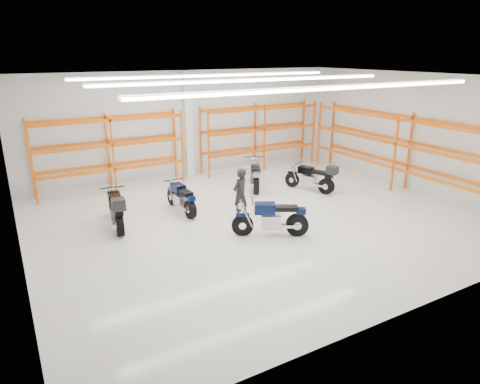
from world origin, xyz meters
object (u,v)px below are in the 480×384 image
motorcycle_back_d (314,178)px  structural_column (188,125)px  motorcycle_main (274,219)px  standing_man (240,194)px  motorcycle_back_c (255,175)px  motorcycle_back_a (116,210)px  motorcycle_back_b (182,199)px

motorcycle_back_d → structural_column: structural_column is taller
motorcycle_main → structural_column: (0.36, 7.14, 1.72)m
standing_man → structural_column: bearing=-119.7°
motorcycle_main → motorcycle_back_d: motorcycle_back_d is taller
motorcycle_back_d → structural_column: bearing=127.7°
motorcycle_main → motorcycle_back_c: bearing=65.3°
motorcycle_back_a → motorcycle_back_b: 2.29m
motorcycle_main → motorcycle_back_c: size_ratio=0.97×
motorcycle_back_d → standing_man: standing_man is taller
standing_man → structural_column: size_ratio=0.38×
motorcycle_back_a → structural_column: (4.26, 4.29, 1.66)m
motorcycle_back_b → standing_man: (1.43, -1.50, 0.37)m
motorcycle_back_a → motorcycle_back_d: motorcycle_back_a is taller
structural_column → standing_man: bearing=-95.8°
motorcycle_back_a → standing_man: size_ratio=1.40×
motorcycle_back_a → motorcycle_back_d: size_ratio=1.13×
motorcycle_back_c → structural_column: size_ratio=0.48×
motorcycle_back_c → motorcycle_back_d: 2.31m
motorcycle_back_b → motorcycle_back_d: (5.35, -0.38, 0.06)m
motorcycle_back_a → motorcycle_back_c: size_ratio=1.12×
motorcycle_back_a → motorcycle_main: bearing=-36.1°
motorcycle_back_d → standing_man: (-3.92, -1.12, 0.31)m
motorcycle_back_a → motorcycle_back_c: 6.02m
motorcycle_back_b → structural_column: structural_column is taller
motorcycle_back_d → motorcycle_back_a: bearing=179.5°
motorcycle_back_b → standing_man: 2.10m
motorcycle_back_c → motorcycle_back_d: bearing=-40.0°
motorcycle_main → motorcycle_back_b: (-1.63, 3.16, -0.04)m
motorcycle_back_d → motorcycle_back_b: bearing=175.9°
motorcycle_back_b → structural_column: bearing=63.5°
motorcycle_back_b → motorcycle_back_c: motorcycle_back_c is taller
motorcycle_back_a → motorcycle_back_d: 7.62m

